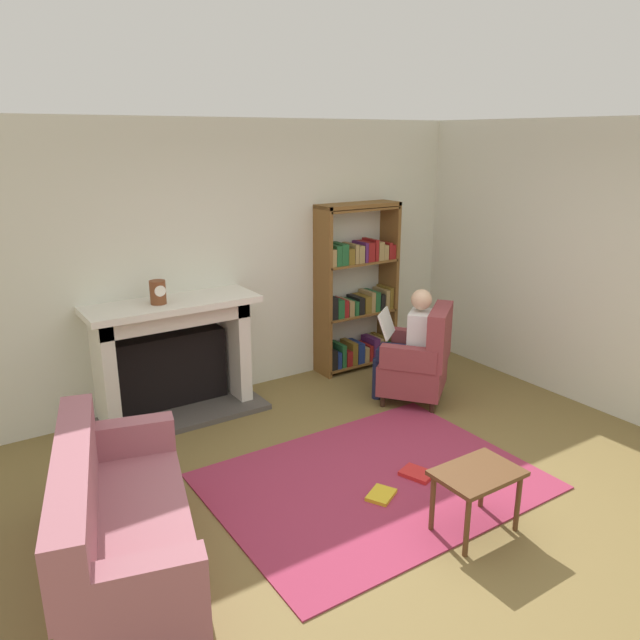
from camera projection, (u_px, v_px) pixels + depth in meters
name	position (u px, v px, depth m)	size (l,w,h in m)	color
ground	(399.00, 501.00, 4.43)	(14.00, 14.00, 0.00)	brown
back_wall	(237.00, 260.00, 6.07)	(5.60, 0.10, 2.70)	silver
side_wall_right	(519.00, 253.00, 6.43)	(0.10, 5.20, 2.70)	silver
area_rug	(374.00, 481.00, 4.66)	(2.40, 1.80, 0.01)	#972D49
fireplace	(173.00, 354.00, 5.66)	(1.58, 0.64, 1.12)	#4C4742
mantel_clock	(158.00, 292.00, 5.33)	(0.14, 0.14, 0.21)	brown
bookshelf	(357.00, 293.00, 6.74)	(0.94, 0.32, 1.85)	brown
armchair_reading	(420.00, 360.00, 5.98)	(0.89, 0.88, 0.97)	#331E14
seated_reader	(409.00, 340.00, 5.96)	(0.57, 0.59, 1.14)	silver
sofa_floral	(119.00, 529.00, 3.59)	(1.13, 1.83, 0.85)	#A05E6A
side_table	(477.00, 481.00, 3.99)	(0.56, 0.39, 0.45)	brown
scattered_books	(403.00, 482.00, 4.61)	(0.68, 0.34, 0.03)	red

